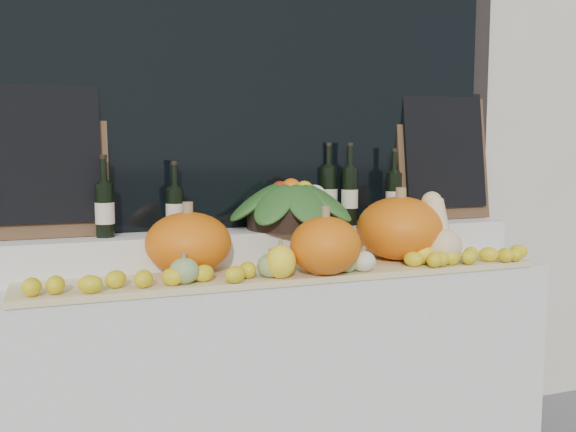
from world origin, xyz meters
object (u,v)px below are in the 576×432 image
(pumpkin_right, at_px, (400,228))
(butternut_squash, at_px, (440,234))
(pumpkin_left, at_px, (188,243))
(wine_bottle_tall, at_px, (328,195))
(produce_bowl, at_px, (291,204))

(pumpkin_right, xyz_separation_m, butternut_squash, (0.13, -0.11, -0.02))
(pumpkin_left, relative_size, butternut_squash, 1.13)
(butternut_squash, height_order, wine_bottle_tall, wine_bottle_tall)
(pumpkin_left, height_order, pumpkin_right, pumpkin_right)
(butternut_squash, xyz_separation_m, wine_bottle_tall, (-0.35, 0.38, 0.15))
(pumpkin_right, height_order, butternut_squash, butternut_squash)
(butternut_squash, relative_size, wine_bottle_tall, 0.80)
(produce_bowl, xyz_separation_m, wine_bottle_tall, (0.21, 0.08, 0.03))
(butternut_squash, xyz_separation_m, produce_bowl, (-0.57, 0.30, 0.12))
(produce_bowl, bearing_deg, pumpkin_left, -161.54)
(butternut_squash, height_order, produce_bowl, produce_bowl)
(pumpkin_right, distance_m, wine_bottle_tall, 0.38)
(pumpkin_right, bearing_deg, butternut_squash, -40.81)
(produce_bowl, bearing_deg, wine_bottle_tall, 21.18)
(pumpkin_left, xyz_separation_m, butternut_squash, (1.06, -0.14, -0.00))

